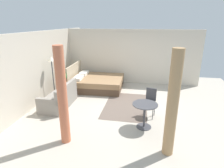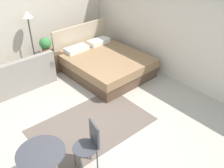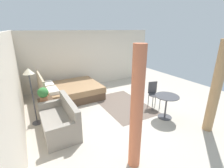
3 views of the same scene
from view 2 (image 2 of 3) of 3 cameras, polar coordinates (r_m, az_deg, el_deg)
name	(u,v)px [view 2 (image 2 of 3)]	position (r m, az deg, el deg)	size (l,w,h in m)	color
ground_plane	(93,122)	(5.22, -4.36, -8.63)	(8.34, 9.25, 0.02)	#B2A899
wall_back	(18,23)	(7.08, -20.51, 12.81)	(8.34, 0.12, 2.53)	beige
wall_right	(181,32)	(6.26, 15.46, 11.25)	(0.12, 6.25, 2.53)	beige
area_rug	(92,125)	(5.14, -4.59, -9.24)	(2.31, 1.49, 0.01)	#66564C
bed	(104,63)	(6.74, -1.80, 4.78)	(1.86, 2.21, 1.09)	brown
couch	(21,76)	(6.53, -20.03, 1.61)	(1.58, 0.81, 0.83)	gray
nightstand	(52,62)	(7.02, -13.41, 4.91)	(0.45, 0.44, 0.53)	#473323
potted_plant	(45,45)	(6.81, -14.89, 8.59)	(0.31, 0.31, 0.44)	#935B3D
floor_lamp	(29,24)	(6.78, -18.37, 12.79)	(0.28, 0.28, 1.63)	#3F3F44
balcony_table	(43,163)	(3.94, -15.42, -16.82)	(0.70, 0.70, 0.72)	#3F3F44
cafe_chair_near_window	(90,143)	(4.03, -5.12, -13.11)	(0.47, 0.47, 0.90)	#3F3F44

